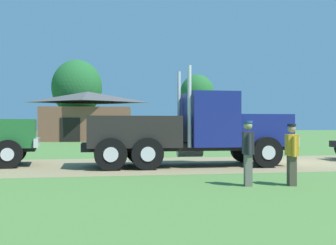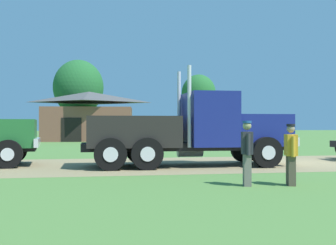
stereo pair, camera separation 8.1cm
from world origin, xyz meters
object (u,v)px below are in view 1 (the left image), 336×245
truck_foreground_white (190,131)px  shed_building (88,117)px  visitor_standing_near (292,152)px  visitor_walking_mid (248,151)px

truck_foreground_white → shed_building: 27.25m
truck_foreground_white → visitor_standing_near: bearing=-75.7°
truck_foreground_white → visitor_standing_near: size_ratio=5.01×
visitor_standing_near → truck_foreground_white: bearing=104.3°
truck_foreground_white → visitor_walking_mid: (0.27, -5.39, -0.42)m
visitor_walking_mid → shed_building: (-4.27, 32.33, 1.43)m
truck_foreground_white → visitor_walking_mid: 5.41m
truck_foreground_white → visitor_standing_near: 5.71m
visitor_standing_near → visitor_walking_mid: 1.14m
truck_foreground_white → shed_building: bearing=98.4°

